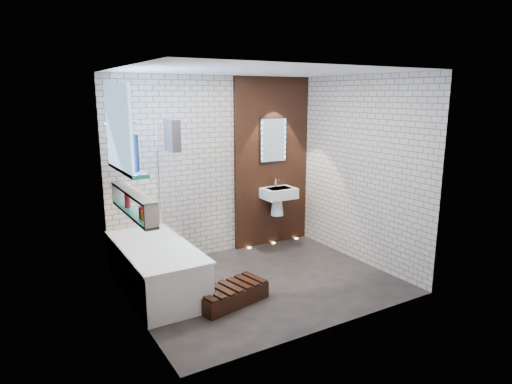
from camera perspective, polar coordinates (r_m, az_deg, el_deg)
ground at (r=5.72m, az=0.78°, el=-11.60°), size 3.20×3.20×0.00m
room_shell at (r=5.33m, az=0.82°, el=1.27°), size 3.24×3.20×2.60m
walnut_panel at (r=6.88m, az=2.06°, el=3.83°), size 1.30×0.06×2.60m
clerestory_window at (r=4.96m, az=-17.14°, el=6.91°), size 0.18×1.00×0.94m
display_niche at (r=4.89m, az=-15.61°, el=-1.40°), size 0.14×1.30×0.26m
bathtub at (r=5.52m, az=-12.80°, el=-9.56°), size 0.79×1.74×0.70m
bath_screen at (r=5.76m, az=-11.28°, el=1.68°), size 0.01×0.78×1.40m
towel at (r=5.48m, az=-10.76°, el=7.18°), size 0.11×0.29×0.38m
shower_head at (r=5.60m, az=-15.99°, el=8.58°), size 0.18×0.18×0.02m
washbasin at (r=6.82m, az=2.91°, el=-0.63°), size 0.50×0.36×0.58m
led_mirror at (r=6.81m, az=2.25°, el=6.70°), size 0.50×0.02×0.70m
walnut_step at (r=5.18m, az=-3.26°, el=-13.18°), size 0.91×0.55×0.19m
niche_bottles at (r=4.85m, az=-15.42°, el=-1.92°), size 0.06×0.65×0.15m
sill_vases at (r=4.74m, az=-15.43°, el=4.84°), size 0.09×0.09×0.38m
floor_uplights at (r=7.14m, az=2.28°, el=-6.58°), size 0.96×0.06×0.01m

